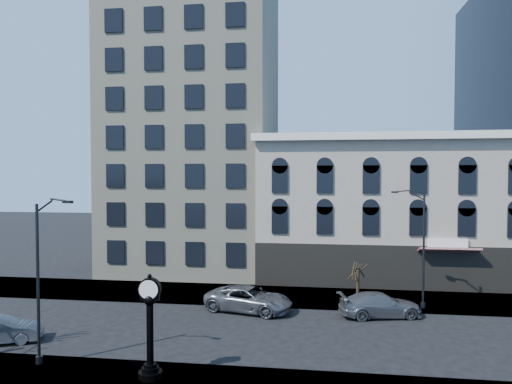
# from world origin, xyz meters

# --- Properties ---
(ground) EXTENTS (160.00, 160.00, 0.00)m
(ground) POSITION_xyz_m (0.00, 0.00, 0.00)
(ground) COLOR black
(ground) RESTS_ON ground
(sidewalk_far) EXTENTS (160.00, 6.00, 0.12)m
(sidewalk_far) POSITION_xyz_m (0.00, 8.00, 0.06)
(sidewalk_far) COLOR gray
(sidewalk_far) RESTS_ON ground
(cream_tower) EXTENTS (15.90, 15.40, 42.50)m
(cream_tower) POSITION_xyz_m (-6.11, 18.88, 19.32)
(cream_tower) COLOR #C0B89B
(cream_tower) RESTS_ON ground
(victorian_row) EXTENTS (22.60, 11.19, 12.50)m
(victorian_row) POSITION_xyz_m (12.00, 15.89, 6.00)
(victorian_row) COLOR #A99D8B
(victorian_row) RESTS_ON ground
(street_clock) EXTENTS (1.05, 1.05, 4.63)m
(street_clock) POSITION_xyz_m (-1.27, -6.75, 2.21)
(street_clock) COLOR black
(street_clock) RESTS_ON sidewalk_near
(street_lamp_near) EXTENTS (2.05, 0.73, 8.07)m
(street_lamp_near) POSITION_xyz_m (-6.50, -6.14, 6.21)
(street_lamp_near) COLOR black
(street_lamp_near) RESTS_ON sidewalk_near
(street_lamp_far) EXTENTS (2.10, 0.58, 8.15)m
(street_lamp_far) POSITION_xyz_m (12.57, 6.10, 6.27)
(street_lamp_far) COLOR black
(street_lamp_far) RESTS_ON sidewalk_far
(bare_tree_far) EXTENTS (2.25, 2.25, 3.86)m
(bare_tree_far) POSITION_xyz_m (8.84, 6.23, 3.02)
(bare_tree_far) COLOR #2F2517
(bare_tree_far) RESTS_ON sidewalk_far
(car_far_a) EXTENTS (6.34, 4.02, 1.63)m
(car_far_a) POSITION_xyz_m (1.51, 4.09, 0.82)
(car_far_a) COLOR #595B60
(car_far_a) RESTS_ON ground
(car_far_b) EXTENTS (5.62, 3.25, 1.53)m
(car_far_b) POSITION_xyz_m (10.06, 4.04, 0.77)
(car_far_b) COLOR #595B60
(car_far_b) RESTS_ON ground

